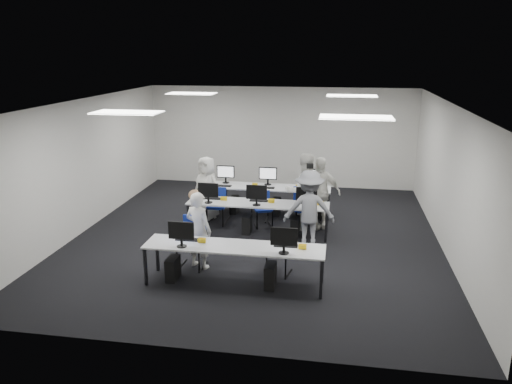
% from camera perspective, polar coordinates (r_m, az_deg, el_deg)
% --- Properties ---
extents(room, '(9.00, 9.02, 3.00)m').
position_cam_1_polar(room, '(10.85, 0.05, 2.33)').
color(room, black).
rests_on(room, ground).
extents(ceiling_panels, '(5.20, 4.60, 0.02)m').
position_cam_1_polar(ceiling_panels, '(10.60, 0.05, 10.16)').
color(ceiling_panels, white).
rests_on(ceiling_panels, room).
extents(desk_front, '(3.20, 0.70, 0.73)m').
position_cam_1_polar(desk_front, '(8.86, -2.51, -6.47)').
color(desk_front, silver).
rests_on(desk_front, ground).
extents(desk_mid, '(3.20, 0.70, 0.73)m').
position_cam_1_polar(desk_mid, '(11.26, 0.22, -1.48)').
color(desk_mid, silver).
rests_on(desk_mid, ground).
extents(desk_back, '(3.20, 0.70, 0.73)m').
position_cam_1_polar(desk_back, '(12.59, 1.25, 0.41)').
color(desk_back, silver).
rests_on(desk_back, ground).
extents(equipment_front, '(2.51, 0.41, 1.19)m').
position_cam_1_polar(equipment_front, '(9.01, -3.72, -8.33)').
color(equipment_front, '#0D25A9').
rests_on(equipment_front, desk_front).
extents(equipment_mid, '(2.91, 0.41, 1.19)m').
position_cam_1_polar(equipment_mid, '(11.38, -0.75, -3.01)').
color(equipment_mid, white).
rests_on(equipment_mid, desk_mid).
extents(equipment_back, '(2.91, 0.41, 1.19)m').
position_cam_1_polar(equipment_back, '(12.67, 2.11, -1.01)').
color(equipment_back, white).
rests_on(equipment_back, desk_back).
extents(chair_0, '(0.50, 0.54, 0.98)m').
position_cam_1_polar(chair_0, '(9.76, -7.29, -6.77)').
color(chair_0, navy).
rests_on(chair_0, ground).
extents(chair_1, '(0.47, 0.50, 0.82)m').
position_cam_1_polar(chair_1, '(9.43, 2.69, -7.81)').
color(chair_1, navy).
rests_on(chair_1, ground).
extents(chair_2, '(0.43, 0.47, 0.86)m').
position_cam_1_polar(chair_2, '(12.06, -4.50, -2.37)').
color(chair_2, navy).
rests_on(chair_2, ground).
extents(chair_3, '(0.53, 0.55, 0.82)m').
position_cam_1_polar(chair_3, '(11.87, 0.80, -2.69)').
color(chair_3, navy).
rests_on(chair_3, ground).
extents(chair_4, '(0.59, 0.62, 0.98)m').
position_cam_1_polar(chair_4, '(11.71, 5.50, -2.77)').
color(chair_4, navy).
rests_on(chair_4, ground).
extents(chair_5, '(0.42, 0.45, 0.82)m').
position_cam_1_polar(chair_5, '(12.43, -3.98, -1.88)').
color(chair_5, navy).
rests_on(chair_5, ground).
extents(chair_6, '(0.46, 0.50, 0.92)m').
position_cam_1_polar(chair_6, '(12.28, 0.28, -1.89)').
color(chair_6, navy).
rests_on(chair_6, ground).
extents(chair_7, '(0.50, 0.53, 0.89)m').
position_cam_1_polar(chair_7, '(11.97, 6.58, -2.52)').
color(chair_7, navy).
rests_on(chair_7, ground).
extents(handbag, '(0.34, 0.25, 0.25)m').
position_cam_1_polar(handbag, '(11.49, -6.97, -0.34)').
color(handbag, tan).
rests_on(handbag, desk_mid).
extents(student_0, '(0.64, 0.53, 1.51)m').
position_cam_1_polar(student_0, '(9.57, -6.57, -4.34)').
color(student_0, white).
rests_on(student_0, ground).
extents(student_1, '(1.02, 0.88, 1.80)m').
position_cam_1_polar(student_1, '(11.57, 5.50, 0.06)').
color(student_1, white).
rests_on(student_1, ground).
extents(student_2, '(0.89, 0.76, 1.55)m').
position_cam_1_polar(student_2, '(12.37, -5.64, 0.50)').
color(student_2, white).
rests_on(student_2, ground).
extents(student_3, '(1.03, 0.51, 1.69)m').
position_cam_1_polar(student_3, '(11.72, 7.20, -0.06)').
color(student_3, white).
rests_on(student_3, ground).
extents(photographer, '(1.14, 0.73, 1.67)m').
position_cam_1_polar(photographer, '(10.52, 6.09, -1.96)').
color(photographer, gray).
rests_on(photographer, ground).
extents(dslr_camera, '(0.16, 0.19, 0.10)m').
position_cam_1_polar(dslr_camera, '(10.46, 6.19, 2.99)').
color(dslr_camera, black).
rests_on(dslr_camera, photographer).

